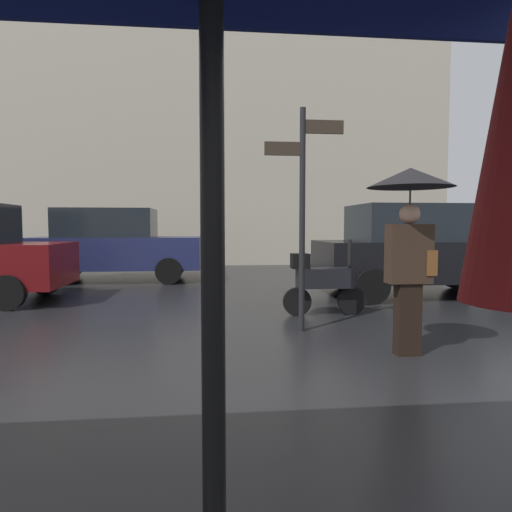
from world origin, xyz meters
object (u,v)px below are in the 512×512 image
(parked_scooter, at_px, (322,281))
(pedestrian_with_umbrella, at_px, (410,214))
(parked_car_left, at_px, (114,244))
(street_signpost, at_px, (303,197))
(parked_car_right, at_px, (416,249))

(parked_scooter, bearing_deg, pedestrian_with_umbrella, -90.42)
(pedestrian_with_umbrella, height_order, parked_car_left, pedestrian_with_umbrella)
(parked_car_left, height_order, street_signpost, street_signpost)
(parked_car_left, xyz_separation_m, parked_car_right, (6.81, -3.29, -0.01))
(parked_car_left, xyz_separation_m, street_signpost, (3.77, -6.21, 0.87))
(parked_scooter, distance_m, parked_car_left, 6.75)
(pedestrian_with_umbrella, xyz_separation_m, parked_scooter, (-0.39, 2.32, -1.03))
(parked_scooter, xyz_separation_m, parked_car_left, (-4.32, 5.16, 0.42))
(parked_scooter, xyz_separation_m, parked_car_right, (2.49, 1.87, 0.41))
(parked_car_right, relative_size, street_signpost, 1.38)
(parked_scooter, bearing_deg, parked_car_left, 119.96)
(pedestrian_with_umbrella, xyz_separation_m, street_signpost, (-0.94, 1.27, 0.26))
(pedestrian_with_umbrella, bearing_deg, parked_car_right, 70.37)
(parked_scooter, relative_size, street_signpost, 0.45)
(parked_scooter, distance_m, street_signpost, 1.75)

